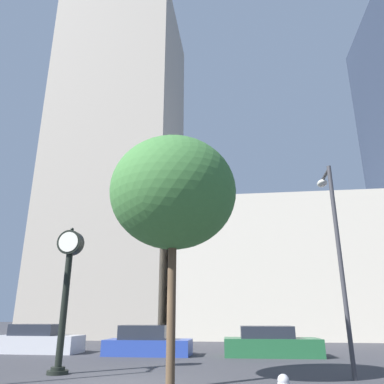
% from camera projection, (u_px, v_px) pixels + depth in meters
% --- Properties ---
extents(building_tall_tower, '(11.57, 12.00, 34.73)m').
position_uv_depth(building_tall_tower, '(120.00, 159.00, 39.19)').
color(building_tall_tower, '#ADA393').
rests_on(building_tall_tower, ground_plane).
extents(building_storefront_row, '(17.68, 12.00, 11.11)m').
position_uv_depth(building_storefront_row, '(279.00, 272.00, 33.63)').
color(building_storefront_row, beige).
rests_on(building_storefront_row, ground_plane).
extents(street_clock, '(0.86, 0.68, 4.79)m').
position_uv_depth(street_clock, '(67.00, 280.00, 12.87)').
color(street_clock, black).
rests_on(street_clock, ground_plane).
extents(car_silver, '(4.24, 1.80, 1.38)m').
position_uv_depth(car_silver, '(39.00, 341.00, 18.91)').
color(car_silver, '#BCBCC1').
rests_on(car_silver, ground_plane).
extents(car_blue, '(4.04, 1.74, 1.35)m').
position_uv_depth(car_blue, '(147.00, 343.00, 17.77)').
color(car_blue, '#28429E').
rests_on(car_blue, ground_plane).
extents(car_green, '(4.41, 2.01, 1.33)m').
position_uv_depth(car_green, '(271.00, 343.00, 17.28)').
color(car_green, '#236038').
rests_on(car_green, ground_plane).
extents(street_lamp_right, '(0.36, 1.57, 6.69)m').
position_uv_depth(street_lamp_right, '(334.00, 233.00, 12.54)').
color(street_lamp_right, '#38383D').
rests_on(street_lamp_right, ground_plane).
extents(bare_tree, '(3.74, 3.74, 6.96)m').
position_uv_depth(bare_tree, '(173.00, 193.00, 11.18)').
color(bare_tree, brown).
rests_on(bare_tree, ground_plane).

